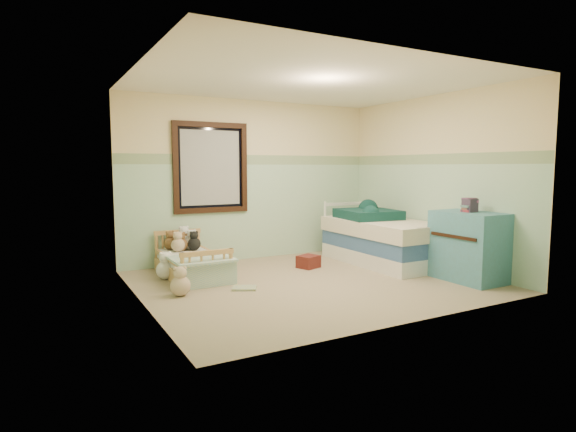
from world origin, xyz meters
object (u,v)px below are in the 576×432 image
twin_bed_frame (382,256)px  toddler_bed_frame (192,270)px  plush_floor_tan (180,286)px  dresser (468,246)px  red_pillow (308,262)px  floor_book (244,288)px  plush_floor_cream (166,270)px

twin_bed_frame → toddler_bed_frame: bearing=168.1°
plush_floor_tan → twin_bed_frame: size_ratio=0.12×
dresser → red_pillow: size_ratio=3.10×
red_pillow → floor_book: bearing=-153.2°
red_pillow → floor_book: red_pillow is taller
toddler_bed_frame → floor_book: (0.35, -0.97, -0.07)m
plush_floor_tan → red_pillow: (2.06, 0.58, -0.03)m
toddler_bed_frame → floor_book: bearing=-70.2°
floor_book → twin_bed_frame: bearing=37.1°
plush_floor_cream → red_pillow: 2.02m
red_pillow → plush_floor_tan: bearing=-164.3°
red_pillow → floor_book: size_ratio=1.01×
red_pillow → toddler_bed_frame: bearing=169.2°
toddler_bed_frame → red_pillow: red_pillow is taller
dresser → floor_book: (-2.71, 0.98, -0.43)m
twin_bed_frame → plush_floor_cream: bearing=169.9°
plush_floor_tan → red_pillow: bearing=15.7°
twin_bed_frame → red_pillow: twin_bed_frame is taller
twin_bed_frame → dresser: (0.26, -1.36, 0.33)m
toddler_bed_frame → plush_floor_cream: bearing=-175.9°
plush_floor_cream → dresser: size_ratio=0.28×
toddler_bed_frame → plush_floor_tan: 0.98m
plush_floor_cream → twin_bed_frame: 3.20m
floor_book → plush_floor_cream: bearing=154.8°
plush_floor_cream → red_pillow: (2.00, -0.29, -0.03)m
toddler_bed_frame → plush_floor_cream: 0.36m
twin_bed_frame → floor_book: size_ratio=6.66×
plush_floor_cream → floor_book: (0.70, -0.95, -0.11)m
plush_floor_tan → red_pillow: plush_floor_tan is taller
toddler_bed_frame → plush_floor_tan: size_ratio=5.87×
plush_floor_cream → twin_bed_frame: size_ratio=0.13×
red_pillow → dresser: bearing=-49.2°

